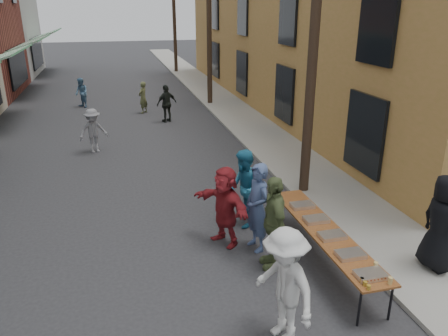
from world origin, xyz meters
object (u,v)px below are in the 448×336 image
catering_tray_sausage (371,275)px  utility_pole_mid (209,15)px  utility_pole_far (174,11)px  serving_table (325,232)px  guest_front_c (244,189)px  utility_pole_near (315,25)px  server (442,223)px

catering_tray_sausage → utility_pole_mid: bearing=86.3°
utility_pole_far → catering_tray_sausage: 29.31m
utility_pole_far → serving_table: bearing=-92.3°
utility_pole_far → guest_front_c: size_ratio=4.81×
serving_table → guest_front_c: guest_front_c is taller
utility_pole_near → server: utility_pole_near is taller
utility_pole_mid → server: 16.62m
utility_pole_mid → serving_table: bearing=-94.1°
utility_pole_far → serving_table: utility_pole_far is taller
utility_pole_mid → server: utility_pole_mid is taller
utility_pole_far → server: size_ratio=4.61×
serving_table → catering_tray_sausage: 1.65m
catering_tray_sausage → server: (2.01, 0.82, 0.29)m
utility_pole_mid → utility_pole_near: bearing=-90.0°
utility_pole_near → utility_pole_far: same height
utility_pole_near → guest_front_c: utility_pole_near is taller
utility_pole_near → guest_front_c: (-2.20, -1.40, -3.56)m
utility_pole_far → catering_tray_sausage: bearing=-92.2°
guest_front_c → server: bearing=56.7°
utility_pole_near → catering_tray_sausage: size_ratio=18.00×
guest_front_c → server: size_ratio=0.96×
utility_pole_near → server: size_ratio=4.61×
utility_pole_near → guest_front_c: 4.42m
utility_pole_mid → serving_table: size_ratio=2.25×
guest_front_c → server: server is taller
utility_pole_far → catering_tray_sausage: size_ratio=18.00×
server → guest_front_c: bearing=44.1°
utility_pole_far → utility_pole_mid: bearing=-90.0°
serving_table → catering_tray_sausage: (-0.00, -1.65, 0.08)m
serving_table → catering_tray_sausage: catering_tray_sausage is taller
catering_tray_sausage → server: 2.19m
guest_front_c → utility_pole_far: bearing=-175.8°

